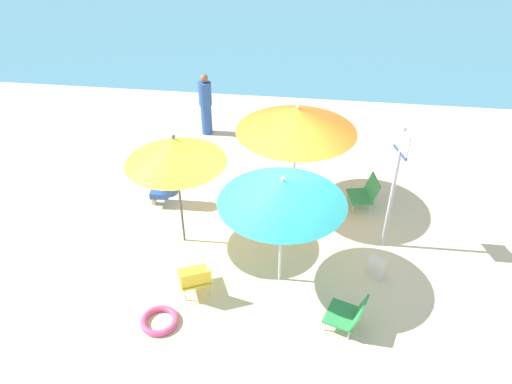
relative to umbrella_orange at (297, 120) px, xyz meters
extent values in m
plane|color=beige|center=(-0.28, -1.46, -1.86)|extent=(40.00, 40.00, 0.00)
cube|color=teal|center=(-0.28, 13.11, -1.85)|extent=(40.00, 16.00, 0.01)
cylinder|color=silver|center=(0.00, 0.00, -0.81)|extent=(0.04, 0.04, 2.08)
cone|color=orange|center=(0.00, 0.00, 0.00)|extent=(2.19, 2.19, 0.45)
sphere|color=silver|center=(0.00, 0.00, 0.26)|extent=(0.06, 0.06, 0.06)
cylinder|color=silver|center=(-0.07, -2.11, -0.88)|extent=(0.04, 0.04, 1.94)
cone|color=teal|center=(-0.07, -2.11, -0.10)|extent=(1.91, 1.91, 0.38)
sphere|color=silver|center=(-0.07, -2.11, 0.12)|extent=(0.06, 0.06, 0.06)
cylinder|color=#4C4C51|center=(-1.85, -1.36, -0.81)|extent=(0.04, 0.04, 2.08)
cone|color=yellow|center=(-1.85, -1.36, 0.01)|extent=(1.65, 1.65, 0.43)
sphere|color=#4C4C51|center=(-1.85, -1.36, 0.26)|extent=(0.06, 0.06, 0.06)
cube|color=gold|center=(-1.38, -2.51, -1.59)|extent=(0.62, 0.63, 0.03)
cube|color=gold|center=(-1.28, -2.75, -1.39)|extent=(0.48, 0.32, 0.38)
cylinder|color=silver|center=(-1.63, -2.41, -1.73)|extent=(0.02, 0.02, 0.25)
cylinder|color=silver|center=(-1.29, -2.26, -1.73)|extent=(0.02, 0.02, 0.25)
cylinder|color=silver|center=(-1.47, -2.76, -1.73)|extent=(0.02, 0.02, 0.25)
cylinder|color=silver|center=(-1.14, -2.61, -1.73)|extent=(0.02, 0.02, 0.25)
cube|color=#33934C|center=(1.30, 0.07, -1.61)|extent=(0.51, 0.61, 0.03)
cube|color=#33934C|center=(1.51, 0.12, -1.41)|extent=(0.25, 0.56, 0.39)
cylinder|color=silver|center=(1.17, -0.17, -1.74)|extent=(0.02, 0.02, 0.23)
cylinder|color=silver|center=(1.09, 0.25, -1.74)|extent=(0.02, 0.02, 0.23)
cylinder|color=silver|center=(1.50, -0.11, -1.74)|extent=(0.02, 0.02, 0.23)
cylinder|color=silver|center=(1.42, 0.31, -1.74)|extent=(0.02, 0.02, 0.23)
cube|color=#33934C|center=(0.92, -2.93, -1.64)|extent=(0.58, 0.62, 0.03)
cube|color=#33934C|center=(1.14, -3.01, -1.47)|extent=(0.29, 0.52, 0.33)
cylinder|color=silver|center=(0.68, -3.07, -1.76)|extent=(0.02, 0.02, 0.20)
cylinder|color=silver|center=(0.81, -2.68, -1.76)|extent=(0.02, 0.02, 0.20)
cylinder|color=silver|center=(1.02, -3.18, -1.76)|extent=(0.02, 0.02, 0.20)
cylinder|color=silver|center=(1.15, -2.80, -1.76)|extent=(0.02, 0.02, 0.20)
cylinder|color=#2D519E|center=(-2.31, 2.72, -1.47)|extent=(0.27, 0.27, 0.76)
cylinder|color=#2D519E|center=(-2.31, 2.72, -0.81)|extent=(0.31, 0.31, 0.56)
sphere|color=#896042|center=(-2.31, 2.72, -0.43)|extent=(0.20, 0.20, 0.20)
cube|color=#2D519E|center=(-2.58, -0.34, -1.58)|extent=(0.38, 0.36, 0.12)
cylinder|color=#DBAD84|center=(-2.74, -0.36, -1.72)|extent=(0.12, 0.12, 0.28)
cylinder|color=#2D519E|center=(-2.40, -0.33, -1.31)|extent=(0.33, 0.33, 0.53)
sphere|color=#DBAD84|center=(-2.40, -0.33, -0.95)|extent=(0.20, 0.20, 0.20)
cylinder|color=#ADADB2|center=(1.67, -1.02, -0.69)|extent=(0.06, 0.06, 2.34)
cube|color=white|center=(1.67, -1.02, 0.23)|extent=(0.16, 0.47, 0.41)
cube|color=navy|center=(1.67, -1.02, 0.05)|extent=(0.16, 0.47, 0.06)
torus|color=#E54C7F|center=(-1.75, -3.25, -1.81)|extent=(0.57, 0.57, 0.09)
cube|color=silver|center=(1.49, -1.80, -1.70)|extent=(0.32, 0.31, 0.32)
camera|label=1|loc=(0.30, -7.83, 3.88)|focal=34.12mm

